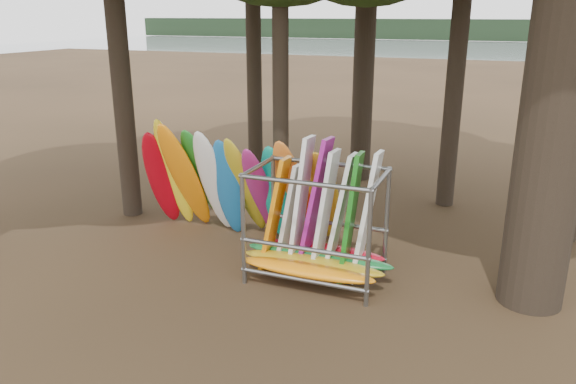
% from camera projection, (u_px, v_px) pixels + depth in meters
% --- Properties ---
extents(ground, '(120.00, 120.00, 0.00)m').
position_uv_depth(ground, '(279.00, 280.00, 11.44)').
color(ground, '#47331E').
rests_on(ground, ground).
extents(lake, '(160.00, 160.00, 0.00)m').
position_uv_depth(lake, '(480.00, 60.00, 64.50)').
color(lake, gray).
rests_on(lake, ground).
extents(far_shore, '(160.00, 4.00, 4.00)m').
position_uv_depth(far_shore, '(499.00, 30.00, 108.10)').
color(far_shore, black).
rests_on(far_shore, ground).
extents(kayak_row, '(5.13, 2.26, 3.03)m').
position_uv_depth(kayak_row, '(236.00, 186.00, 13.24)').
color(kayak_row, '#B50413').
rests_on(kayak_row, ground).
extents(storage_rack, '(3.17, 1.58, 2.91)m').
position_uv_depth(storage_rack, '(317.00, 229.00, 11.24)').
color(storage_rack, slate).
rests_on(storage_rack, ground).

